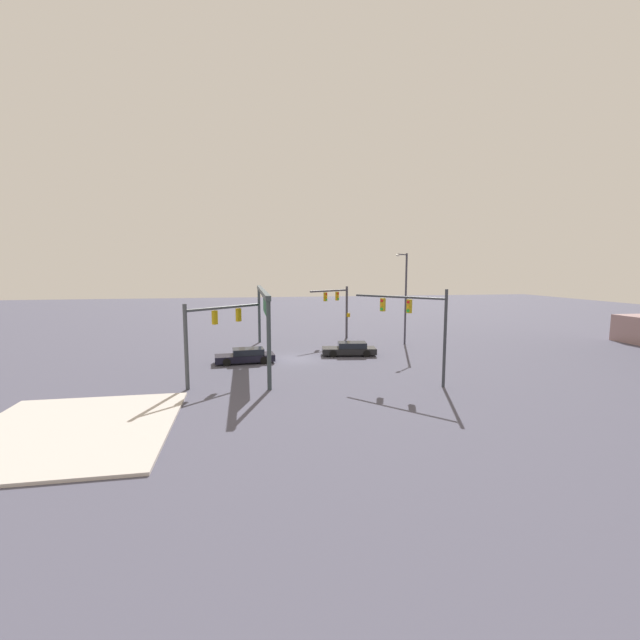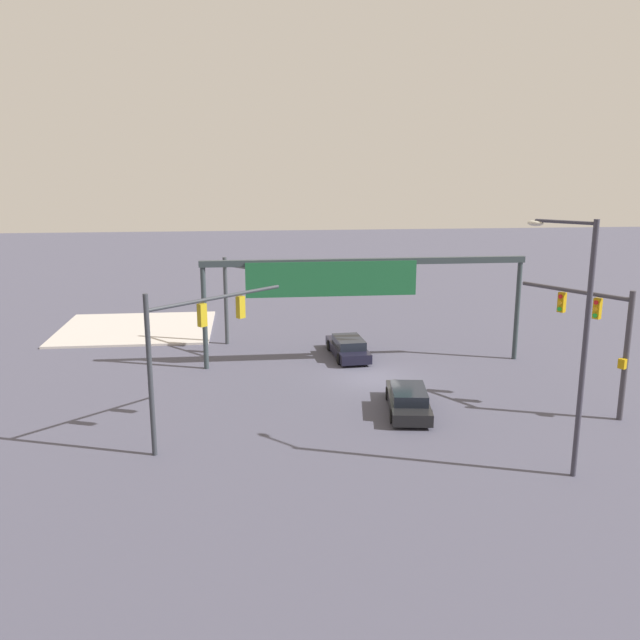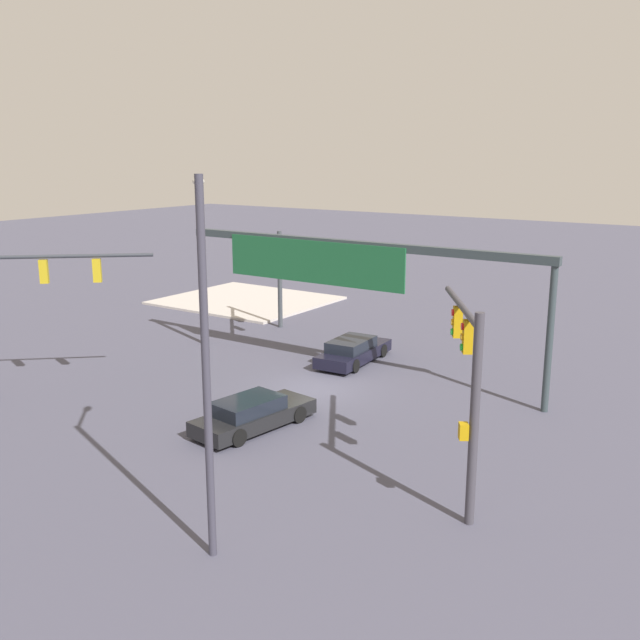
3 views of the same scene
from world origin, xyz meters
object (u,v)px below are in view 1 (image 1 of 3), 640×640
(traffic_signal_near_corner, at_px, (339,304))
(sedan_car_waiting_far, at_px, (246,356))
(traffic_signal_opposite_side, at_px, (208,328))
(traffic_signal_cross_street, at_px, (417,317))
(streetlamp_curved_arm, at_px, (405,293))
(sedan_car_approaching, at_px, (350,349))

(traffic_signal_near_corner, bearing_deg, sedan_car_waiting_far, 11.75)
(traffic_signal_opposite_side, xyz_separation_m, traffic_signal_cross_street, (2.05, 14.04, 0.64))
(traffic_signal_near_corner, xyz_separation_m, traffic_signal_cross_street, (18.18, 1.29, 0.52))
(streetlamp_curved_arm, xyz_separation_m, sedan_car_waiting_far, (5.79, -16.21, -4.80))
(traffic_signal_opposite_side, distance_m, traffic_signal_cross_street, 14.20)
(traffic_signal_opposite_side, relative_size, sedan_car_waiting_far, 1.12)
(streetlamp_curved_arm, relative_size, sedan_car_approaching, 1.86)
(traffic_signal_cross_street, bearing_deg, sedan_car_approaching, -28.54)
(traffic_signal_near_corner, height_order, traffic_signal_cross_street, traffic_signal_cross_street)
(traffic_signal_near_corner, xyz_separation_m, sedan_car_waiting_far, (10.01, -10.27, -3.42))
(traffic_signal_near_corner, xyz_separation_m, sedan_car_approaching, (8.58, -0.96, -3.42))
(traffic_signal_opposite_side, bearing_deg, traffic_signal_cross_street, -50.06)
(traffic_signal_cross_street, distance_m, sedan_car_waiting_far, 14.70)
(traffic_signal_near_corner, relative_size, traffic_signal_cross_street, 0.91)
(sedan_car_approaching, height_order, sedan_car_waiting_far, same)
(sedan_car_approaching, xyz_separation_m, sedan_car_waiting_far, (1.43, -9.32, 0.00))
(streetlamp_curved_arm, bearing_deg, sedan_car_approaching, -11.67)
(traffic_signal_near_corner, height_order, sedan_car_waiting_far, traffic_signal_near_corner)
(traffic_signal_cross_street, xyz_separation_m, sedan_car_approaching, (-9.60, -2.25, -3.94))
(sedan_car_waiting_far, bearing_deg, traffic_signal_opposite_side, 63.80)
(traffic_signal_cross_street, bearing_deg, streetlamp_curved_arm, -60.12)
(traffic_signal_opposite_side, distance_m, sedan_car_approaching, 14.39)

